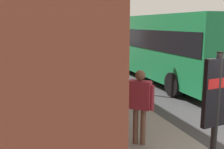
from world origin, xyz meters
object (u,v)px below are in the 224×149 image
Objects in this scene: city_bus at (160,43)px; pedestrian_near_bus at (125,95)px; bicycle_mid_rack at (77,120)px; transit_info_sign at (216,102)px; bicycle_beside_lamp at (68,102)px; pedestrian_by_facade at (118,70)px; street_lamp at (110,19)px; pedestrian_crossing_street at (140,100)px; bicycle_by_door at (88,133)px; bicycle_nearest_sign at (62,96)px; bicycle_leaning_wall at (75,110)px; bicycle_far_end at (59,91)px.

city_bus reaches higher than pedestrian_near_bus.
bicycle_mid_rack is 3.75m from transit_info_sign.
bicycle_beside_lamp is 3.05m from pedestrian_by_facade.
street_lamp is (4.65, -2.42, 2.64)m from bicycle_mid_rack.
bicycle_mid_rack is 1.00× the size of bicycle_beside_lamp.
city_bus is 5.89× the size of pedestrian_crossing_street.
pedestrian_by_facade reaches higher than bicycle_by_door.
city_bus is at bearing -31.46° from pedestrian_crossing_street.
transit_info_sign reaches higher than pedestrian_by_facade.
pedestrian_near_bus reaches higher than bicycle_nearest_sign.
bicycle_by_door is at bearing 84.67° from pedestrian_crossing_street.
bicycle_nearest_sign is at bearing 131.66° from street_lamp.
street_lamp is at bearing -2.15° from pedestrian_by_facade.
bicycle_leaning_wall is (0.82, -0.10, 0.00)m from bicycle_mid_rack.
pedestrian_near_bus is at bearing -140.13° from bicycle_beside_lamp.
city_bus is (3.73, -5.75, 1.41)m from bicycle_nearest_sign.
pedestrian_near_bus reaches higher than bicycle_mid_rack.
city_bus is at bearing -23.46° from transit_info_sign.
bicycle_leaning_wall is at bearing -175.18° from bicycle_nearest_sign.
bicycle_mid_rack and bicycle_nearest_sign have the same top height.
pedestrian_crossing_street is 0.35× the size of street_lamp.
bicycle_leaning_wall is 5.20m from street_lamp.
bicycle_beside_lamp is at bearing 1.05° from bicycle_by_door.
bicycle_far_end is 6.59m from city_bus.
bicycle_nearest_sign is at bearing 178.08° from bicycle_far_end.
bicycle_mid_rack and bicycle_far_end have the same top height.
pedestrian_by_facade is (1.85, -2.34, 0.62)m from bicycle_beside_lamp.
bicycle_far_end is (3.26, 0.01, 0.00)m from bicycle_mid_rack.
bicycle_nearest_sign is (1.65, 0.14, -0.00)m from bicycle_leaning_wall.
bicycle_nearest_sign is at bearing 0.82° from bicycle_mid_rack.
pedestrian_crossing_street is (-2.66, -1.27, 0.70)m from bicycle_beside_lamp.
bicycle_far_end is 0.74× the size of transit_info_sign.
city_bus is (7.10, -5.64, 1.41)m from bicycle_by_door.
pedestrian_near_bus is (-2.40, -1.38, 0.54)m from bicycle_nearest_sign.
bicycle_leaning_wall is 4.42m from transit_info_sign.
bicycle_by_door is 1.13× the size of pedestrian_near_bus.
street_lamp reaches higher than pedestrian_near_bus.
pedestrian_near_bus is (-3.42, 1.02, -0.08)m from pedestrian_by_facade.
bicycle_mid_rack is 0.99× the size of pedestrian_crossing_street.
bicycle_beside_lamp is 1.00× the size of bicycle_nearest_sign.
bicycle_leaning_wall and bicycle_far_end have the same top height.
bicycle_by_door is 1.73m from bicycle_leaning_wall.
pedestrian_crossing_street reaches higher than bicycle_mid_rack.
street_lamp reaches higher than city_bus.
pedestrian_crossing_street is at bearing -147.00° from bicycle_leaning_wall.
bicycle_mid_rack is at bearing 92.93° from pedestrian_near_bus.
bicycle_mid_rack is 0.35× the size of street_lamp.
transit_info_sign is at bearing -165.30° from bicycle_far_end.
bicycle_beside_lamp and bicycle_far_end have the same top height.
pedestrian_by_facade reaches higher than pedestrian_near_bus.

